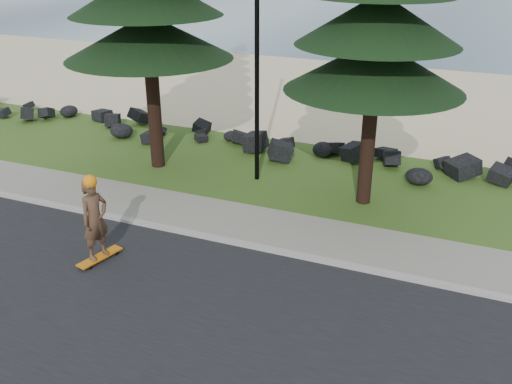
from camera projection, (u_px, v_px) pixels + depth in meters
ground at (212, 221)px, 15.42m from camera, size 160.00×160.00×0.00m
road at (114, 315)px, 11.62m from camera, size 160.00×7.00×0.02m
kerb at (196, 235)px, 14.64m from camera, size 160.00×0.20×0.10m
sidewalk at (215, 217)px, 15.57m from camera, size 160.00×2.00×0.08m
beach_sand at (345, 94)px, 27.63m from camera, size 160.00×15.00×0.01m
ocean at (434, 10)px, 58.37m from camera, size 160.00×58.00×0.01m
seawall_boulders at (283, 154)px, 20.14m from camera, size 60.00×2.40×1.10m
lamp_post at (257, 47)px, 16.41m from camera, size 0.25×0.14×8.14m
skateboarder at (95, 220)px, 13.10m from camera, size 0.63×1.21×2.19m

